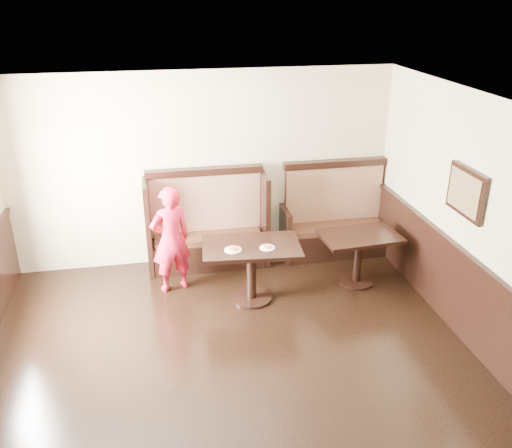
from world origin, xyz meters
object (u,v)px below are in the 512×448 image
object	(u,v)px
booth_main	(207,231)
table_main	(251,258)
booth_neighbor	(334,224)
child	(171,240)
table_neighbor	(359,247)

from	to	relation	value
booth_main	table_main	size ratio (longest dim) A/B	1.34
booth_main	booth_neighbor	distance (m)	1.95
table_main	child	distance (m)	1.11
booth_neighbor	table_main	xyz separation A→B (m)	(-1.51, -1.12, 0.13)
booth_neighbor	child	xyz separation A→B (m)	(-2.50, -0.65, 0.26)
booth_main	table_neighbor	bearing A→B (deg)	-26.10
child	booth_main	bearing A→B (deg)	-147.01
booth_neighbor	table_neighbor	distance (m)	0.97
booth_main	booth_neighbor	bearing A→B (deg)	-0.05
booth_neighbor	child	world-z (taller)	child
child	table_main	bearing A→B (deg)	137.68
table_neighbor	booth_neighbor	bearing A→B (deg)	86.85
table_main	booth_neighbor	bearing A→B (deg)	41.88
booth_main	table_neighbor	xyz separation A→B (m)	(1.97, -0.96, 0.02)
table_main	child	xyz separation A→B (m)	(-0.99, 0.47, 0.13)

